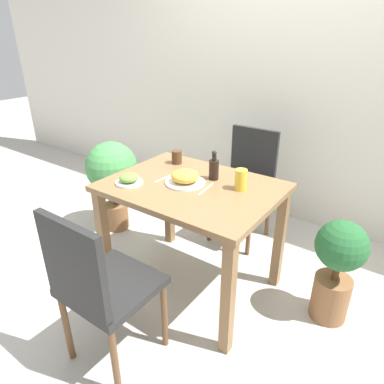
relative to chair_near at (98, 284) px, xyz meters
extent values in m
plane|color=#B7B2A8|center=(0.01, 0.77, -0.52)|extent=(16.00, 16.00, 0.00)
cube|color=beige|center=(0.01, 2.12, 0.78)|extent=(8.00, 0.05, 2.60)
cube|color=olive|center=(0.01, 0.77, 0.22)|extent=(1.04, 0.78, 0.04)
cube|color=olive|center=(-0.46, 0.42, -0.16)|extent=(0.06, 0.06, 0.73)
cube|color=olive|center=(0.47, 0.42, -0.16)|extent=(0.06, 0.06, 0.73)
cube|color=olive|center=(-0.46, 1.11, -0.16)|extent=(0.06, 0.06, 0.73)
cube|color=olive|center=(0.47, 1.11, -0.16)|extent=(0.06, 0.06, 0.73)
cube|color=black|center=(0.00, 0.08, -0.07)|extent=(0.42, 0.42, 0.04)
cube|color=black|center=(0.00, -0.11, 0.17)|extent=(0.40, 0.04, 0.44)
cylinder|color=brown|center=(0.18, 0.26, -0.31)|extent=(0.03, 0.03, 0.44)
cylinder|color=brown|center=(-0.18, 0.26, -0.31)|extent=(0.03, 0.03, 0.44)
cylinder|color=brown|center=(0.18, -0.10, -0.31)|extent=(0.03, 0.03, 0.44)
cylinder|color=brown|center=(-0.18, -0.10, -0.31)|extent=(0.03, 0.03, 0.44)
cube|color=black|center=(-0.02, 1.48, -0.07)|extent=(0.42, 0.42, 0.04)
cube|color=black|center=(-0.02, 1.67, 0.17)|extent=(0.40, 0.04, 0.44)
cylinder|color=brown|center=(-0.20, 1.30, -0.31)|extent=(0.03, 0.03, 0.44)
cylinder|color=brown|center=(0.16, 1.30, -0.31)|extent=(0.03, 0.03, 0.44)
cylinder|color=brown|center=(-0.20, 1.66, -0.31)|extent=(0.03, 0.03, 0.44)
cylinder|color=brown|center=(0.16, 1.66, -0.31)|extent=(0.03, 0.03, 0.44)
cylinder|color=white|center=(-0.04, 0.76, 0.25)|extent=(0.25, 0.25, 0.01)
ellipsoid|color=gold|center=(-0.04, 0.76, 0.29)|extent=(0.17, 0.17, 0.07)
cylinder|color=white|center=(-0.32, 0.56, 0.25)|extent=(0.17, 0.17, 0.01)
ellipsoid|color=olive|center=(-0.32, 0.56, 0.28)|extent=(0.12, 0.12, 0.05)
cylinder|color=#4C331E|center=(-0.30, 1.01, 0.29)|extent=(0.07, 0.07, 0.09)
cylinder|color=gold|center=(0.28, 0.88, 0.30)|extent=(0.07, 0.07, 0.12)
cylinder|color=black|center=(0.07, 0.92, 0.30)|extent=(0.06, 0.06, 0.12)
cylinder|color=black|center=(0.07, 0.92, 0.38)|extent=(0.03, 0.03, 0.03)
sphere|color=black|center=(0.07, 0.92, 0.41)|extent=(0.03, 0.03, 0.03)
cube|color=silver|center=(-0.19, 0.76, 0.24)|extent=(0.03, 0.20, 0.00)
cube|color=silver|center=(0.11, 0.76, 0.24)|extent=(0.03, 0.19, 0.00)
cylinder|color=brown|center=(-0.99, 1.00, -0.41)|extent=(0.21, 0.21, 0.23)
cylinder|color=brown|center=(-0.99, 1.00, -0.22)|extent=(0.04, 0.04, 0.13)
sphere|color=#428947|center=(-0.99, 1.00, 0.06)|extent=(0.43, 0.43, 0.43)
cylinder|color=brown|center=(0.86, 1.01, -0.38)|extent=(0.22, 0.22, 0.28)
cylinder|color=brown|center=(0.86, 1.01, -0.19)|extent=(0.04, 0.04, 0.09)
sphere|color=#235B2D|center=(0.86, 1.01, 0.00)|extent=(0.29, 0.29, 0.29)
camera|label=1|loc=(1.11, -0.79, 1.09)|focal=32.00mm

